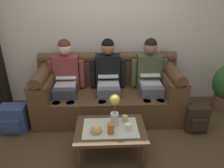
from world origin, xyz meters
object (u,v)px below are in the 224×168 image
Objects in this scene: person_middle at (108,76)px; backpack_left at (14,119)px; cup_near_left at (128,127)px; backpack_right at (196,118)px; couch at (108,92)px; snack_bowl at (96,130)px; cup_near_right at (111,129)px; flower_vase at (115,109)px; cup_far_center at (125,119)px; coffee_table at (110,132)px; person_right at (150,75)px; person_left at (66,77)px.

backpack_left is (-1.36, -0.44, -0.46)m from person_middle.
person_middle is 16.09× the size of cup_near_left.
backpack_right is at bearing 24.44° from cup_near_left.
couch reaches higher than backpack_right.
snack_bowl is 0.98× the size of cup_near_right.
flower_vase reaches higher than backpack_left.
couch is at bearing 102.36° from cup_far_center.
cup_near_left is at bearing -82.31° from cup_far_center.
backpack_right is (1.20, 0.38, -0.42)m from flower_vase.
snack_bowl is (-0.17, -0.08, 0.09)m from coffee_table.
flower_vase is at bearing -162.53° from backpack_right.
flower_vase is 1.03× the size of backpack_right.
cup_far_center is at bearing -119.22° from person_right.
cup_near_right is (-0.05, -0.16, -0.16)m from flower_vase.
couch is 1.37m from backpack_right.
coffee_table is 0.29m from flower_vase.
snack_bowl is (-0.82, -1.04, -0.23)m from person_right.
couch is at bearing 90.00° from person_middle.
cup_near_right is at bearing -9.29° from snack_bowl.
person_middle is 3.05× the size of backpack_right.
cup_near_right is at bearing -156.68° from backpack_right.
person_left is 1.34m from cup_near_left.
person_middle and person_right have the same top height.
backpack_right is at bearing 17.47° from flower_vase.
cup_near_left is at bearing -155.56° from backpack_right.
backpack_left is at bearing -161.96° from couch.
person_middle reaches higher than cup_far_center.
backpack_right is (1.04, 0.47, -0.23)m from cup_near_left.
flower_vase is at bearing -52.19° from person_left.
couch is 0.71m from person_left.
snack_bowl is (0.49, -1.04, -0.23)m from person_left.
person_left is 1.30m from person_right.
person_right is at bearing 56.52° from flower_vase.
couch is at bearing 18.04° from backpack_left.
cup_near_right is 0.29m from cup_far_center.
flower_vase is at bearing -18.31° from backpack_left.
person_right is 2.11m from backpack_left.
cup_near_right reaches higher than cup_near_left.
cup_near_left is 0.98× the size of cup_far_center.
person_middle reaches higher than snack_bowl.
backpack_left is at bearing 160.19° from cup_near_left.
person_right is at bearing -0.01° from person_middle.
person_right is 1.20m from coffee_table.
coffee_table is at bearing -161.06° from backpack_right.
person_left and person_right have the same top height.
coffee_table is 0.21m from snack_bowl.
coffee_table is at bearing -20.90° from backpack_left.
person_left is 1.46× the size of coffee_table.
person_left is at bearing 179.99° from person_right.
flower_vase is 3.19× the size of cup_near_right.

